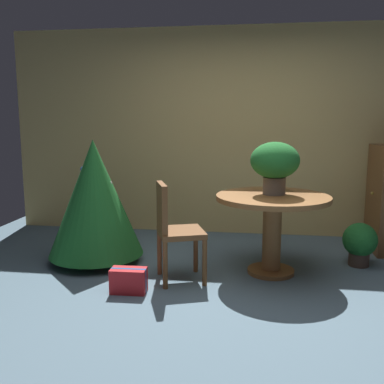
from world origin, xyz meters
TOP-DOWN VIEW (x-y plane):
  - ground_plane at (0.00, 0.00)m, footprint 6.60×6.60m
  - back_wall_panel at (0.00, 2.20)m, footprint 6.00×0.10m
  - round_dining_table at (0.33, 0.68)m, footprint 1.07×1.07m
  - flower_vase at (0.34, 0.74)m, footprint 0.46×0.46m
  - wooden_chair_left at (-0.56, 0.36)m, footprint 0.52×0.53m
  - holiday_tree at (-1.46, 0.78)m, footprint 0.97×0.97m
  - gift_box_red at (-0.89, 0.02)m, footprint 0.31×0.17m
  - potted_plant at (1.22, 1.03)m, footprint 0.34×0.34m

SIDE VIEW (x-z plane):
  - ground_plane at x=0.00m, z-range 0.00..0.00m
  - gift_box_red at x=-0.89m, z-range 0.00..0.21m
  - potted_plant at x=1.22m, z-range 0.03..0.47m
  - wooden_chair_left at x=-0.56m, z-range 0.06..0.96m
  - round_dining_table at x=0.33m, z-range 0.20..0.96m
  - holiday_tree at x=-1.46m, z-range 0.04..1.31m
  - flower_vase at x=0.34m, z-range 0.82..1.32m
  - back_wall_panel at x=0.00m, z-range 0.00..2.60m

